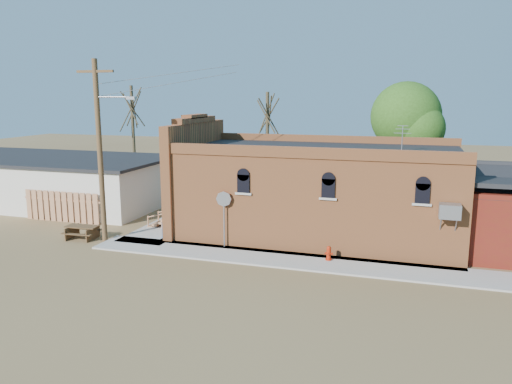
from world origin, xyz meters
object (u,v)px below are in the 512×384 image
(brick_bar, at_px, (313,191))
(picnic_table, at_px, (82,230))
(utility_pole, at_px, (101,147))
(fire_hydrant, at_px, (329,253))
(trash_barrel, at_px, (167,230))
(stop_sign, at_px, (224,204))

(brick_bar, height_order, picnic_table, brick_bar)
(brick_bar, xyz_separation_m, picnic_table, (-11.14, -4.34, -1.89))
(utility_pole, distance_m, picnic_table, 4.53)
(fire_hydrant, xyz_separation_m, picnic_table, (-12.70, -0.17, 0.05))
(brick_bar, bearing_deg, trash_barrel, -156.01)
(fire_hydrant, distance_m, trash_barrel, 8.57)
(trash_barrel, bearing_deg, picnic_table, -163.38)
(utility_pole, distance_m, stop_sign, 6.76)
(utility_pole, height_order, fire_hydrant, utility_pole)
(fire_hydrant, xyz_separation_m, stop_sign, (-5.13, 0.48, 1.78))
(stop_sign, xyz_separation_m, picnic_table, (-7.57, -0.65, -1.73))
(brick_bar, xyz_separation_m, fire_hydrant, (1.56, -4.18, -1.94))
(brick_bar, bearing_deg, utility_pole, -156.31)
(fire_hydrant, height_order, picnic_table, fire_hydrant)
(fire_hydrant, height_order, trash_barrel, trash_barrel)
(picnic_table, bearing_deg, fire_hydrant, -3.34)
(brick_bar, distance_m, picnic_table, 12.11)
(utility_pole, height_order, picnic_table, utility_pole)
(picnic_table, bearing_deg, utility_pole, -2.01)
(stop_sign, bearing_deg, fire_hydrant, 9.20)
(fire_hydrant, distance_m, picnic_table, 12.70)
(brick_bar, relative_size, utility_pole, 1.82)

